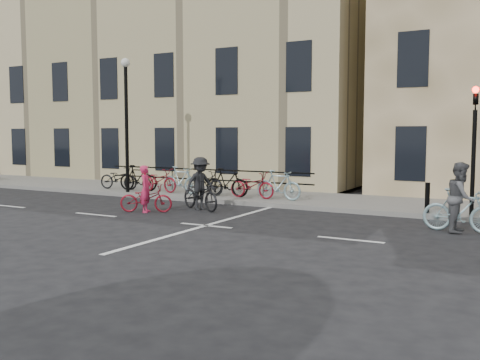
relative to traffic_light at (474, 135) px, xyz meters
The scene contains 10 objects.
ground 7.96m from the traffic_light, 145.01° to the right, with size 120.00×120.00×0.00m, color black.
sidewalk 10.60m from the traffic_light, behind, with size 46.00×4.00×0.15m, color slate.
building_west 17.70m from the traffic_light, 150.33° to the left, with size 20.00×10.00×10.00m, color #C6B386.
traffic_light is the anchor object (origin of this frame).
lamp_post 12.74m from the traffic_light, behind, with size 0.36×0.36×5.28m.
bollard_east 2.21m from the traffic_light, behind, with size 0.14×0.14×0.90m, color black.
parked_bikes 10.25m from the traffic_light, behind, with size 9.35×1.23×1.05m.
cyclist_pink 9.91m from the traffic_light, 161.03° to the right, with size 1.76×1.22×1.48m.
cyclist_grey 2.70m from the traffic_light, 91.88° to the right, with size 1.85×0.88×1.78m.
cyclist_dark 8.38m from the traffic_light, 166.62° to the right, with size 2.04×1.41×1.72m.
Camera 1 is at (7.67, -12.07, 2.49)m, focal length 40.00 mm.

